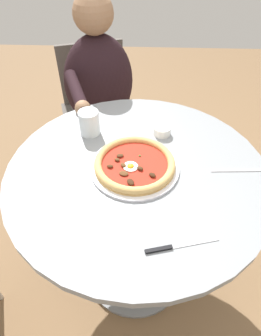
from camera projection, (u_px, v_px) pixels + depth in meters
name	position (u px, v px, depth m)	size (l,w,h in m)	color
ground_plane	(135.00, 268.00, 1.53)	(6.00, 6.00, 0.02)	brown
dining_table	(136.00, 203.00, 1.14)	(0.92, 0.92, 0.74)	gray
pizza_on_plate	(135.00, 164.00, 0.99)	(0.31, 0.31, 0.04)	white
water_glass	(89.00, 124.00, 1.12)	(0.08, 0.08, 0.10)	silver
steak_knife	(171.00, 247.00, 0.78)	(0.21, 0.06, 0.01)	silver
ramekin_capers	(162.00, 130.00, 1.13)	(0.07, 0.07, 0.03)	white
fork_utensil	(236.00, 171.00, 0.99)	(0.18, 0.02, 0.00)	#BCBCC1
diner_person	(101.00, 115.00, 1.65)	(0.42, 0.56, 1.14)	#282833
cafe_chair_diner	(97.00, 103.00, 1.76)	(0.55, 0.55, 0.83)	#504A45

